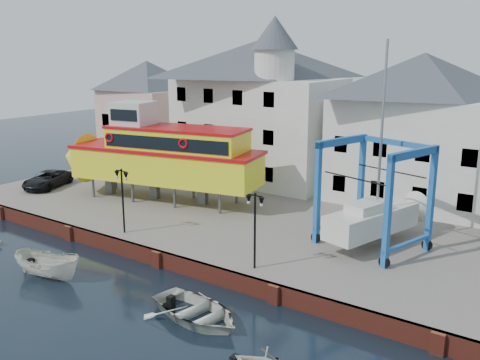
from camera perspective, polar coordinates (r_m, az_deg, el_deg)
The scene contains 13 objects.
ground at distance 32.13m, azimuth -8.75°, elevation -9.17°, with size 140.00×140.00×0.00m, color black.
hardstanding at distance 40.09m, azimuth 2.10°, elevation -3.54°, with size 44.00×22.00×1.00m, color #625C56.
quay_wall at distance 32.01m, azimuth -8.65°, elevation -8.29°, with size 44.00×0.47×1.00m.
building_pink at distance 55.42m, azimuth -9.73°, elevation 7.10°, with size 8.00×7.00×10.30m.
building_white_main at distance 47.39m, azimuth 2.07°, elevation 7.62°, with size 14.00×8.30×14.00m.
building_white_right at distance 42.27m, azimuth 18.59°, elevation 5.13°, with size 12.00×8.00×11.20m.
lamp_post_left at distance 34.34m, azimuth -12.48°, elevation -0.48°, with size 1.12×0.32×4.20m.
lamp_post_right at distance 28.03m, azimuth 1.61°, elevation -3.38°, with size 1.12×0.32×4.20m.
tour_boat at distance 41.69m, azimuth -9.17°, elevation 2.71°, with size 17.77×7.48×7.53m.
travel_lift at distance 33.00m, azimuth 14.66°, elevation -3.28°, with size 6.57×8.19×12.00m.
van at distance 48.18m, azimuth -19.84°, elevation 0.07°, with size 2.28×4.95×1.38m, color black.
motorboat_a at distance 32.25m, azimuth -19.70°, elevation -9.77°, with size 1.65×4.38×1.69m, color silver.
motorboat_b at distance 26.25m, azimuth -4.68°, elevation -14.58°, with size 3.69×5.17×1.07m, color silver.
Camera 1 is at (20.66, -21.20, 12.48)m, focal length 40.00 mm.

